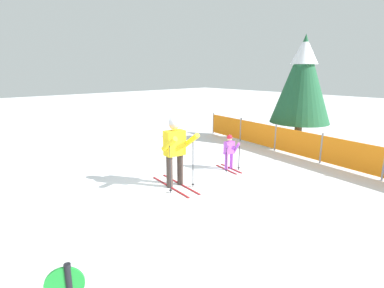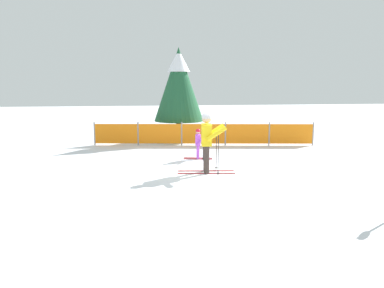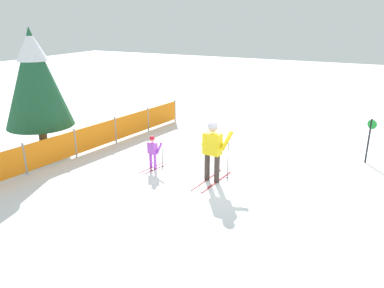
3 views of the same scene
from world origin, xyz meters
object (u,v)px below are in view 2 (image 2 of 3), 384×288
at_px(safety_fence, 204,134).
at_px(conifer_far, 179,83).
at_px(skier_child, 198,142).
at_px(skier_adult, 207,137).

distance_m(safety_fence, conifer_far, 2.65).
bearing_deg(skier_child, conifer_far, 104.75).
xyz_separation_m(skier_adult, conifer_far, (-0.22, 6.05, 1.44)).
relative_size(skier_child, conifer_far, 0.25).
height_order(skier_adult, conifer_far, conifer_far).
bearing_deg(safety_fence, conifer_far, 118.09).
bearing_deg(skier_child, skier_adult, -79.44).
distance_m(skier_child, conifer_far, 4.56).
bearing_deg(conifer_far, safety_fence, -61.91).
xyz_separation_m(skier_adult, skier_child, (0.03, 1.90, -0.44)).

